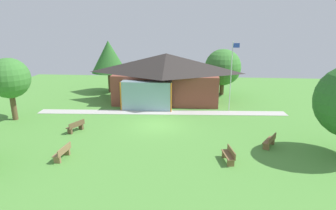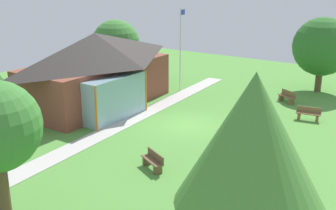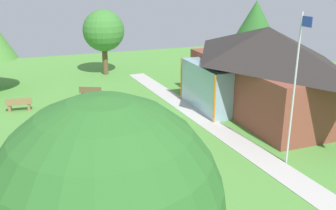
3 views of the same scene
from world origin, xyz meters
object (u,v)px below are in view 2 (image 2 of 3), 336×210
(tree_behind_pavilion_right, at_px, (116,44))
(flagpole, at_px, (180,47))
(pavilion, at_px, (97,68))
(bench_front_left, at_px, (251,178))
(bench_front_right, at_px, (308,114))
(tree_lawn_corner, at_px, (252,141))
(tree_far_east, at_px, (322,47))
(bench_mid_left, at_px, (153,161))
(bench_lawn_far_right, at_px, (287,97))

(tree_behind_pavilion_right, bearing_deg, flagpole, -88.76)
(pavilion, relative_size, bench_front_left, 7.52)
(pavilion, bearing_deg, bench_front_right, -68.87)
(bench_front_right, height_order, tree_lawn_corner, tree_lawn_corner)
(tree_far_east, bearing_deg, tree_lawn_corner, -170.20)
(flagpole, relative_size, bench_front_left, 4.21)
(bench_front_left, bearing_deg, tree_far_east, -78.39)
(bench_front_right, relative_size, tree_behind_pavilion_right, 0.30)
(flagpole, distance_m, tree_behind_pavilion_right, 6.48)
(bench_front_left, distance_m, tree_behind_pavilion_right, 20.91)
(bench_front_left, relative_size, tree_behind_pavilion_right, 0.29)
(pavilion, xyz_separation_m, bench_mid_left, (-6.02, -9.20, -2.23))
(tree_lawn_corner, bearing_deg, bench_front_left, 21.46)
(bench_front_left, bearing_deg, bench_mid_left, 17.89)
(bench_mid_left, relative_size, tree_lawn_corner, 0.24)
(bench_lawn_far_right, distance_m, bench_front_right, 3.84)
(flagpole, bearing_deg, bench_front_left, -136.13)
(tree_far_east, bearing_deg, bench_lawn_far_right, 166.99)
(bench_lawn_far_right, relative_size, bench_front_left, 0.98)
(bench_mid_left, xyz_separation_m, tree_behind_pavilion_right, (12.24, 12.90, 2.77))
(bench_lawn_far_right, xyz_separation_m, tree_lawn_corner, (-18.20, -4.89, 3.93))
(flagpole, bearing_deg, tree_far_east, -56.15)
(bench_lawn_far_right, bearing_deg, tree_lawn_corner, 136.41)
(bench_front_right, bearing_deg, pavilion, 10.84)
(pavilion, relative_size, tree_lawn_corner, 1.82)
(flagpole, relative_size, bench_lawn_far_right, 4.28)
(bench_lawn_far_right, relative_size, tree_far_east, 0.26)
(pavilion, xyz_separation_m, tree_behind_pavilion_right, (6.22, 3.70, 0.54))
(bench_front_left, xyz_separation_m, tree_behind_pavilion_right, (11.24, 17.41, 2.77))
(pavilion, bearing_deg, flagpole, -23.50)
(bench_front_right, height_order, bench_front_left, same)
(flagpole, distance_m, bench_lawn_far_right, 8.81)
(bench_front_right, height_order, tree_behind_pavilion_right, tree_behind_pavilion_right)
(bench_lawn_far_right, distance_m, tree_far_east, 5.44)
(bench_front_right, xyz_separation_m, tree_far_east, (7.32, 1.41, 3.14))
(pavilion, bearing_deg, bench_lawn_far_right, -53.15)
(pavilion, relative_size, bench_mid_left, 7.48)
(flagpole, xyz_separation_m, bench_front_right, (-1.25, -10.45, -3.13))
(bench_mid_left, distance_m, tree_lawn_corner, 8.62)
(bench_front_right, bearing_deg, bench_front_left, 82.48)
(flagpole, relative_size, tree_behind_pavilion_right, 1.23)
(bench_mid_left, distance_m, bench_front_right, 11.83)
(bench_front_left, relative_size, tree_lawn_corner, 0.24)
(tree_far_east, relative_size, tree_lawn_corner, 0.92)
(bench_lawn_far_right, bearing_deg, bench_mid_left, 114.85)
(bench_front_right, bearing_deg, flagpole, -17.12)
(pavilion, relative_size, bench_lawn_far_right, 7.65)
(flagpole, xyz_separation_m, tree_behind_pavilion_right, (-0.14, 6.47, -0.36))
(tree_far_east, bearing_deg, tree_behind_pavilion_right, 111.80)
(bench_front_left, height_order, tree_behind_pavilion_right, tree_behind_pavilion_right)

